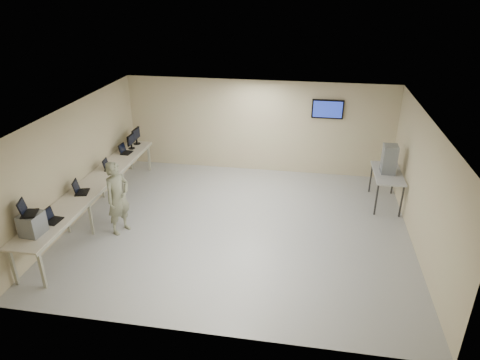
% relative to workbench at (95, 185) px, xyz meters
% --- Properties ---
extents(room, '(8.01, 7.01, 2.81)m').
position_rel_workbench_xyz_m(room, '(3.62, 0.06, 0.58)').
color(room, '#A1A19D').
rests_on(room, ground).
extents(workbench, '(0.76, 6.00, 0.90)m').
position_rel_workbench_xyz_m(workbench, '(0.00, 0.00, 0.00)').
color(workbench, beige).
rests_on(workbench, ground).
extents(equipment_box, '(0.40, 0.45, 0.44)m').
position_rel_workbench_xyz_m(equipment_box, '(-0.06, -2.39, 0.29)').
color(equipment_box, slate).
rests_on(equipment_box, workbench).
extents(laptop_on_box, '(0.40, 0.42, 0.28)m').
position_rel_workbench_xyz_m(laptop_on_box, '(-0.12, -2.39, 0.59)').
color(laptop_on_box, black).
rests_on(laptop_on_box, equipment_box).
extents(laptop_0, '(0.31, 0.37, 0.27)m').
position_rel_workbench_xyz_m(laptop_0, '(-0.00, -1.89, 0.14)').
color(laptop_0, black).
rests_on(laptop_0, workbench).
extents(laptop_1, '(0.40, 0.44, 0.30)m').
position_rel_workbench_xyz_m(laptop_1, '(-0.08, -0.57, 0.15)').
color(laptop_1, black).
rests_on(laptop_1, workbench).
extents(laptop_2, '(0.33, 0.38, 0.27)m').
position_rel_workbench_xyz_m(laptop_2, '(-0.02, 0.83, 0.14)').
color(laptop_2, black).
rests_on(laptop_2, workbench).
extents(laptop_3, '(0.31, 0.37, 0.27)m').
position_rel_workbench_xyz_m(laptop_3, '(-0.06, 1.97, 0.14)').
color(laptop_3, black).
rests_on(laptop_3, workbench).
extents(monitor_near, '(0.19, 0.43, 0.42)m').
position_rel_workbench_xyz_m(monitor_near, '(-0.01, 2.35, 0.33)').
color(monitor_near, black).
rests_on(monitor_near, workbench).
extents(monitor_far, '(0.22, 0.49, 0.48)m').
position_rel_workbench_xyz_m(monitor_far, '(-0.01, 2.75, 0.36)').
color(monitor_far, black).
rests_on(monitor_far, workbench).
extents(soldier, '(0.65, 0.76, 1.76)m').
position_rel_workbench_xyz_m(soldier, '(0.89, -0.65, 0.06)').
color(soldier, '#5A604C').
rests_on(soldier, ground).
extents(side_table, '(0.70, 1.51, 0.90)m').
position_rel_workbench_xyz_m(side_table, '(7.19, 1.80, 0.01)').
color(side_table, '#A8A8A8').
rests_on(side_table, ground).
extents(storage_bins, '(0.35, 0.39, 0.74)m').
position_rel_workbench_xyz_m(storage_bins, '(7.17, 1.80, 0.45)').
color(storage_bins, gray).
rests_on(storage_bins, side_table).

